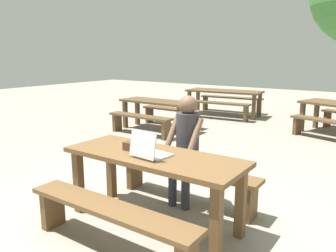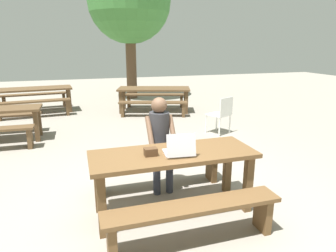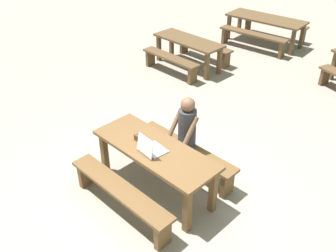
{
  "view_description": "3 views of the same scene",
  "coord_description": "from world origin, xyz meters",
  "px_view_note": "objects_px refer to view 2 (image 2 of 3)",
  "views": [
    {
      "loc": [
        2.02,
        -2.63,
        1.76
      ],
      "look_at": [
        0.01,
        0.25,
        1.02
      ],
      "focal_mm": 36.1,
      "sensor_mm": 36.0,
      "label": 1
    },
    {
      "loc": [
        -1.02,
        -3.1,
        1.98
      ],
      "look_at": [
        0.01,
        0.25,
        1.02
      ],
      "focal_mm": 31.93,
      "sensor_mm": 36.0,
      "label": 2
    },
    {
      "loc": [
        3.11,
        -2.87,
        3.86
      ],
      "look_at": [
        0.01,
        0.25,
        1.02
      ],
      "focal_mm": 40.27,
      "sensor_mm": 36.0,
      "label": 3
    }
  ],
  "objects_px": {
    "person_seated": "(160,138)",
    "picnic_table_rear": "(33,91)",
    "picnic_table_front": "(173,162)",
    "plastic_chair": "(221,114)",
    "tree_left": "(129,2)",
    "picnic_table_mid": "(154,91)",
    "small_pouch": "(151,152)",
    "laptop": "(179,150)"
  },
  "relations": [
    {
      "from": "plastic_chair",
      "to": "laptop",
      "type": "bearing_deg",
      "value": 29.67
    },
    {
      "from": "picnic_table_front",
      "to": "plastic_chair",
      "type": "relative_size",
      "value": 2.27
    },
    {
      "from": "laptop",
      "to": "picnic_table_rear",
      "type": "distance_m",
      "value": 6.86
    },
    {
      "from": "small_pouch",
      "to": "picnic_table_mid",
      "type": "height_order",
      "value": "small_pouch"
    },
    {
      "from": "picnic_table_rear",
      "to": "small_pouch",
      "type": "bearing_deg",
      "value": -78.22
    },
    {
      "from": "person_seated",
      "to": "picnic_table_rear",
      "type": "height_order",
      "value": "person_seated"
    },
    {
      "from": "plastic_chair",
      "to": "tree_left",
      "type": "height_order",
      "value": "tree_left"
    },
    {
      "from": "plastic_chair",
      "to": "tree_left",
      "type": "relative_size",
      "value": 0.17
    },
    {
      "from": "plastic_chair",
      "to": "picnic_table_rear",
      "type": "height_order",
      "value": "plastic_chair"
    },
    {
      "from": "laptop",
      "to": "tree_left",
      "type": "xyz_separation_m",
      "value": [
        0.95,
        8.14,
        2.56
      ]
    },
    {
      "from": "small_pouch",
      "to": "person_seated",
      "type": "height_order",
      "value": "person_seated"
    },
    {
      "from": "laptop",
      "to": "picnic_table_rear",
      "type": "bearing_deg",
      "value": -64.89
    },
    {
      "from": "picnic_table_front",
      "to": "plastic_chair",
      "type": "distance_m",
      "value": 3.48
    },
    {
      "from": "picnic_table_front",
      "to": "laptop",
      "type": "height_order",
      "value": "laptop"
    },
    {
      "from": "picnic_table_mid",
      "to": "picnic_table_rear",
      "type": "relative_size",
      "value": 1.02
    },
    {
      "from": "picnic_table_rear",
      "to": "tree_left",
      "type": "bearing_deg",
      "value": 22.08
    },
    {
      "from": "picnic_table_front",
      "to": "tree_left",
      "type": "xyz_separation_m",
      "value": [
        0.99,
        8.03,
        2.75
      ]
    },
    {
      "from": "picnic_table_front",
      "to": "small_pouch",
      "type": "distance_m",
      "value": 0.32
    },
    {
      "from": "picnic_table_front",
      "to": "laptop",
      "type": "bearing_deg",
      "value": -71.16
    },
    {
      "from": "picnic_table_mid",
      "to": "small_pouch",
      "type": "bearing_deg",
      "value": -87.55
    },
    {
      "from": "picnic_table_front",
      "to": "picnic_table_rear",
      "type": "xyz_separation_m",
      "value": [
        -2.24,
        6.36,
        -0.01
      ]
    },
    {
      "from": "person_seated",
      "to": "picnic_table_mid",
      "type": "height_order",
      "value": "person_seated"
    },
    {
      "from": "person_seated",
      "to": "tree_left",
      "type": "relative_size",
      "value": 0.27
    },
    {
      "from": "small_pouch",
      "to": "picnic_table_mid",
      "type": "relative_size",
      "value": 0.06
    },
    {
      "from": "small_pouch",
      "to": "picnic_table_mid",
      "type": "xyz_separation_m",
      "value": [
        1.46,
        5.51,
        -0.19
      ]
    },
    {
      "from": "laptop",
      "to": "plastic_chair",
      "type": "height_order",
      "value": "laptop"
    },
    {
      "from": "picnic_table_front",
      "to": "small_pouch",
      "type": "xyz_separation_m",
      "value": [
        -0.28,
        -0.03,
        0.17
      ]
    },
    {
      "from": "tree_left",
      "to": "small_pouch",
      "type": "bearing_deg",
      "value": -98.92
    },
    {
      "from": "picnic_table_front",
      "to": "plastic_chair",
      "type": "xyz_separation_m",
      "value": [
        2.06,
        2.8,
        -0.18
      ]
    },
    {
      "from": "picnic_table_front",
      "to": "picnic_table_mid",
      "type": "relative_size",
      "value": 0.85
    },
    {
      "from": "picnic_table_rear",
      "to": "tree_left",
      "type": "relative_size",
      "value": 0.45
    },
    {
      "from": "laptop",
      "to": "small_pouch",
      "type": "relative_size",
      "value": 2.46
    },
    {
      "from": "small_pouch",
      "to": "tree_left",
      "type": "relative_size",
      "value": 0.03
    },
    {
      "from": "small_pouch",
      "to": "picnic_table_mid",
      "type": "distance_m",
      "value": 5.71
    },
    {
      "from": "plastic_chair",
      "to": "tree_left",
      "type": "xyz_separation_m",
      "value": [
        -1.07,
        5.23,
        2.93
      ]
    },
    {
      "from": "picnic_table_front",
      "to": "tree_left",
      "type": "distance_m",
      "value": 8.55
    },
    {
      "from": "picnic_table_mid",
      "to": "tree_left",
      "type": "height_order",
      "value": "tree_left"
    },
    {
      "from": "plastic_chair",
      "to": "picnic_table_mid",
      "type": "bearing_deg",
      "value": -97.68
    },
    {
      "from": "picnic_table_rear",
      "to": "tree_left",
      "type": "height_order",
      "value": "tree_left"
    },
    {
      "from": "picnic_table_front",
      "to": "picnic_table_rear",
      "type": "distance_m",
      "value": 6.74
    },
    {
      "from": "small_pouch",
      "to": "plastic_chair",
      "type": "xyz_separation_m",
      "value": [
        2.33,
        2.83,
        -0.35
      ]
    },
    {
      "from": "person_seated",
      "to": "picnic_table_rear",
      "type": "xyz_separation_m",
      "value": [
        -2.25,
        5.75,
        -0.12
      ]
    }
  ]
}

